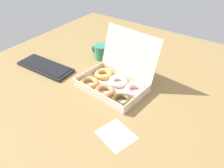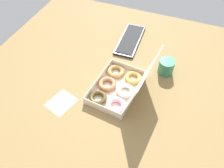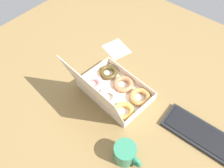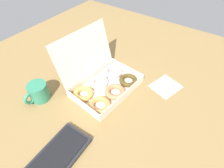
% 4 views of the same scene
% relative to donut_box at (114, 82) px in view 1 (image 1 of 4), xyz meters
% --- Properties ---
extents(ground_plane, '(1.80, 1.80, 0.02)m').
position_rel_donut_box_xyz_m(ground_plane, '(0.03, -0.01, -0.04)').
color(ground_plane, olive).
extents(donut_box, '(0.37, 0.33, 0.27)m').
position_rel_donut_box_xyz_m(donut_box, '(0.00, 0.00, 0.00)').
color(donut_box, beige).
rests_on(donut_box, ground_plane).
extents(keyboard, '(0.36, 0.15, 0.02)m').
position_rel_donut_box_xyz_m(keyboard, '(-0.45, -0.08, -0.02)').
color(keyboard, black).
rests_on(keyboard, ground_plane).
extents(coffee_mug, '(0.13, 0.09, 0.09)m').
position_rel_donut_box_xyz_m(coffee_mug, '(-0.25, 0.22, 0.01)').
color(coffee_mug, '#307D5B').
rests_on(coffee_mug, ground_plane).
extents(paper_napkin, '(0.17, 0.16, 0.00)m').
position_rel_donut_box_xyz_m(paper_napkin, '(0.20, -0.27, -0.03)').
color(paper_napkin, white).
rests_on(paper_napkin, ground_plane).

